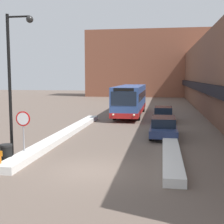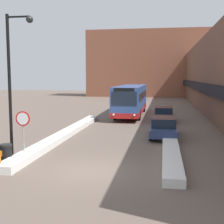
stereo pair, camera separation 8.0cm
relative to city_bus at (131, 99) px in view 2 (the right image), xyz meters
The scene contains 10 objects.
ground_plane 20.33m from the city_bus, 89.17° to the right, with size 160.00×160.00×0.00m, color #66564C.
building_backdrop_far 34.97m from the city_bus, 89.51° to the left, with size 26.00×8.00×13.81m.
snow_bank_left 13.11m from the city_bus, 104.71° to the right, with size 0.90×17.76×0.37m.
snow_bank_right 15.15m from the city_bus, 75.02° to the right, with size 0.90×14.75×0.38m.
city_bus is the anchor object (origin of this frame).
parked_car_front 12.15m from the city_bus, 73.21° to the right, with size 1.88×4.78×1.36m.
parked_car_middle 5.37m from the city_bus, 48.38° to the right, with size 1.86×4.42×1.36m.
stop_sign 19.00m from the city_bus, 100.89° to the right, with size 0.76×0.08×2.43m.
street_lamp 18.94m from the city_bus, 102.90° to the right, with size 1.46×0.36×7.32m.
trash_bin 20.20m from the city_bus, 101.38° to the right, with size 0.59×0.59×0.95m.
Camera 2 is at (3.15, -13.13, 4.17)m, focal length 50.00 mm.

